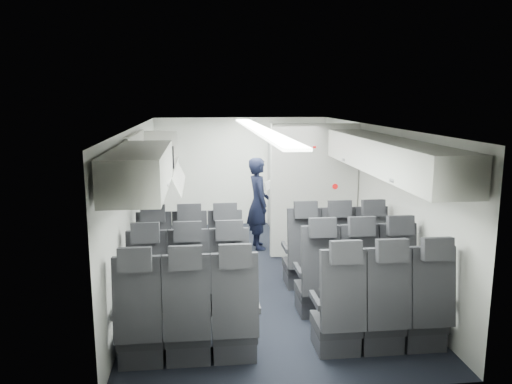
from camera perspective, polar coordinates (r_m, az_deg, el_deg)
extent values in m
cube|color=black|center=(7.38, 0.35, -9.43)|extent=(3.40, 6.00, 0.01)
cube|color=white|center=(6.93, 0.37, 7.52)|extent=(3.40, 6.00, 0.01)
cube|color=silver|center=(10.02, -1.66, 2.36)|extent=(3.40, 0.01, 2.15)
cube|color=silver|center=(4.22, 5.23, -9.66)|extent=(3.40, 0.01, 2.15)
cube|color=silver|center=(7.08, -13.43, -1.49)|extent=(0.01, 6.00, 2.15)
cube|color=silver|center=(7.47, 13.43, -0.86)|extent=(0.01, 6.00, 2.15)
cube|color=white|center=(6.94, 0.37, 7.19)|extent=(0.25, 5.52, 0.03)
cube|color=#28272B|center=(6.84, -11.23, -8.85)|extent=(0.44, 0.46, 0.12)
cube|color=#2D2D33|center=(6.90, -11.18, -10.10)|extent=(0.42, 0.42, 0.22)
cube|color=#28272B|center=(6.50, -11.53, -5.76)|extent=(0.44, 0.20, 0.80)
cube|color=#28272B|center=(6.35, -11.70, -2.43)|extent=(0.30, 0.12, 0.23)
cube|color=#2D2D33|center=(6.75, -13.21, -6.71)|extent=(0.05, 0.40, 0.06)
cube|color=#2D2D33|center=(6.71, -9.45, -6.67)|extent=(0.05, 0.40, 0.06)
cube|color=#28272B|center=(6.82, -7.41, -8.80)|extent=(0.44, 0.46, 0.12)
cube|color=#2D2D33|center=(6.87, -7.38, -10.06)|extent=(0.42, 0.42, 0.22)
cube|color=#28272B|center=(6.47, -7.54, -5.70)|extent=(0.44, 0.20, 0.80)
cube|color=#28272B|center=(6.32, -7.63, -2.35)|extent=(0.30, 0.12, 0.23)
cube|color=#2D2D33|center=(6.71, -9.36, -6.66)|extent=(0.05, 0.40, 0.06)
cube|color=#2D2D33|center=(6.70, -5.58, -6.60)|extent=(0.05, 0.40, 0.06)
cube|color=#28272B|center=(6.82, -3.59, -8.72)|extent=(0.44, 0.46, 0.12)
cube|color=#2D2D33|center=(6.88, -3.57, -9.97)|extent=(0.42, 0.42, 0.22)
cube|color=#28272B|center=(6.47, -3.53, -5.61)|extent=(0.44, 0.20, 0.80)
cube|color=#28272B|center=(6.32, -3.55, -2.26)|extent=(0.30, 0.12, 0.23)
cube|color=#2D2D33|center=(6.70, -5.49, -6.59)|extent=(0.05, 0.40, 0.06)
cube|color=#2D2D33|center=(6.72, -1.72, -6.49)|extent=(0.05, 0.40, 0.06)
cube|color=#28272B|center=(6.95, 5.11, -8.38)|extent=(0.44, 0.46, 0.12)
cube|color=#2D2D33|center=(7.00, 5.08, -9.62)|extent=(0.42, 0.42, 0.22)
cube|color=#28272B|center=(6.60, 5.55, -5.31)|extent=(0.44, 0.20, 0.80)
cube|color=#28272B|center=(6.46, 5.71, -2.02)|extent=(0.30, 0.12, 0.23)
cube|color=#2D2D33|center=(6.79, 3.37, -6.32)|extent=(0.05, 0.40, 0.06)
cube|color=#2D2D33|center=(6.88, 7.00, -6.16)|extent=(0.05, 0.40, 0.06)
cube|color=#28272B|center=(7.05, 8.73, -8.18)|extent=(0.44, 0.46, 0.12)
cube|color=#2D2D33|center=(7.10, 8.69, -9.40)|extent=(0.42, 0.42, 0.22)
cube|color=#28272B|center=(6.71, 9.33, -5.15)|extent=(0.44, 0.20, 0.80)
cube|color=#28272B|center=(6.57, 9.55, -1.91)|extent=(0.30, 0.12, 0.23)
cube|color=#2D2D33|center=(6.88, 7.08, -6.16)|extent=(0.05, 0.40, 0.06)
cube|color=#2D2D33|center=(6.99, 10.61, -5.98)|extent=(0.05, 0.40, 0.06)
cube|color=#28272B|center=(7.17, 12.24, -7.96)|extent=(0.44, 0.46, 0.12)
cube|color=#2D2D33|center=(7.23, 12.19, -9.16)|extent=(0.42, 0.42, 0.22)
cube|color=#28272B|center=(6.84, 12.97, -4.97)|extent=(0.44, 0.20, 0.80)
cube|color=#28272B|center=(6.70, 13.26, -1.79)|extent=(0.30, 0.12, 0.23)
cube|color=#2D2D33|center=(7.00, 10.69, -5.98)|extent=(0.05, 0.40, 0.06)
cube|color=#2D2D33|center=(7.14, 14.09, -5.79)|extent=(0.05, 0.40, 0.06)
cube|color=#28272B|center=(6.01, -11.93, -11.73)|extent=(0.44, 0.46, 0.12)
cube|color=#2D2D33|center=(6.07, -11.87, -13.13)|extent=(0.42, 0.42, 0.22)
cube|color=#28272B|center=(5.64, -12.32, -8.36)|extent=(0.44, 0.20, 0.80)
cube|color=#28272B|center=(5.48, -12.54, -4.57)|extent=(0.30, 0.12, 0.23)
cube|color=#2D2D33|center=(5.90, -14.22, -9.32)|extent=(0.05, 0.40, 0.06)
cube|color=#2D2D33|center=(5.86, -9.90, -9.30)|extent=(0.05, 0.40, 0.06)
cube|color=#28272B|center=(5.98, -7.54, -11.69)|extent=(0.44, 0.46, 0.12)
cube|color=#2D2D33|center=(6.04, -7.50, -13.10)|extent=(0.42, 0.42, 0.22)
cube|color=#28272B|center=(5.61, -7.70, -8.31)|extent=(0.44, 0.20, 0.80)
cube|color=#28272B|center=(5.45, -7.81, -4.50)|extent=(0.30, 0.12, 0.23)
cube|color=#2D2D33|center=(5.86, -9.80, -9.30)|extent=(0.05, 0.40, 0.06)
cube|color=#2D2D33|center=(5.85, -5.43, -9.23)|extent=(0.05, 0.40, 0.06)
cube|color=#28272B|center=(5.98, -3.14, -11.59)|extent=(0.44, 0.46, 0.12)
cube|color=#2D2D33|center=(6.05, -3.13, -12.99)|extent=(0.42, 0.42, 0.22)
cube|color=#28272B|center=(5.62, -3.06, -8.20)|extent=(0.44, 0.20, 0.80)
cube|color=#28272B|center=(5.45, -3.07, -4.39)|extent=(0.30, 0.12, 0.23)
cube|color=#2D2D33|center=(5.85, -5.33, -9.23)|extent=(0.05, 0.40, 0.06)
cube|color=#2D2D33|center=(5.87, -0.98, -9.10)|extent=(0.05, 0.40, 0.06)
cube|color=#28272B|center=(6.12, 6.81, -11.11)|extent=(0.44, 0.46, 0.12)
cube|color=#2D2D33|center=(6.18, 6.77, -12.49)|extent=(0.42, 0.42, 0.22)
cube|color=#28272B|center=(5.77, 7.41, -7.77)|extent=(0.44, 0.20, 0.80)
cube|color=#28272B|center=(5.61, 7.63, -4.05)|extent=(0.30, 0.12, 0.23)
cube|color=#2D2D33|center=(5.95, 4.85, -8.85)|extent=(0.05, 0.40, 0.06)
cube|color=#2D2D33|center=(6.05, 8.99, -8.62)|extent=(0.05, 0.40, 0.06)
cube|color=#28272B|center=(6.24, 10.91, -10.82)|extent=(0.44, 0.46, 0.12)
cube|color=#2D2D33|center=(6.30, 10.86, -12.17)|extent=(0.42, 0.42, 0.22)
cube|color=#28272B|center=(5.89, 11.70, -7.51)|extent=(0.44, 0.20, 0.80)
cube|color=#28272B|center=(5.73, 12.01, -3.87)|extent=(0.30, 0.12, 0.23)
cube|color=#2D2D33|center=(6.05, 9.08, -8.61)|extent=(0.05, 0.40, 0.06)
cube|color=#2D2D33|center=(6.18, 13.05, -8.34)|extent=(0.05, 0.40, 0.06)
cube|color=#28272B|center=(6.38, 14.84, -10.49)|extent=(0.44, 0.46, 0.12)
cube|color=#2D2D33|center=(6.44, 14.77, -11.82)|extent=(0.42, 0.42, 0.22)
cube|color=#28272B|center=(6.04, 15.80, -7.23)|extent=(0.44, 0.20, 0.80)
cube|color=#28272B|center=(5.89, 16.18, -3.67)|extent=(0.30, 0.12, 0.23)
cube|color=#2D2D33|center=(6.18, 13.14, -8.34)|extent=(0.05, 0.40, 0.06)
cube|color=#2D2D33|center=(6.34, 16.93, -8.04)|extent=(0.05, 0.40, 0.06)
cube|color=#28272B|center=(5.19, -12.88, -15.53)|extent=(0.44, 0.46, 0.12)
cube|color=#2D2D33|center=(5.26, -12.81, -17.09)|extent=(0.42, 0.42, 0.22)
cube|color=#28272B|center=(4.81, -13.40, -11.87)|extent=(0.44, 0.20, 0.80)
cube|color=#28272B|center=(4.62, -13.70, -7.52)|extent=(0.30, 0.12, 0.23)
cube|color=#2D2D33|center=(5.08, -15.59, -12.80)|extent=(0.05, 0.40, 0.06)
cube|color=#2D2D33|center=(5.02, -10.50, -12.82)|extent=(0.05, 0.40, 0.06)
cube|color=#28272B|center=(5.16, -7.72, -15.52)|extent=(0.44, 0.46, 0.12)
cube|color=#2D2D33|center=(5.23, -7.68, -17.09)|extent=(0.42, 0.42, 0.22)
cube|color=#28272B|center=(4.77, -7.92, -11.84)|extent=(0.44, 0.20, 0.80)
cube|color=#28272B|center=(4.58, -8.06, -7.46)|extent=(0.30, 0.12, 0.23)
cube|color=#2D2D33|center=(5.02, -10.39, -12.82)|extent=(0.05, 0.40, 0.06)
cube|color=#2D2D33|center=(5.01, -5.23, -12.75)|extent=(0.05, 0.40, 0.06)
cube|color=#28272B|center=(5.16, -2.54, -15.39)|extent=(0.44, 0.46, 0.12)
cube|color=#2D2D33|center=(5.24, -2.53, -16.96)|extent=(0.42, 0.42, 0.22)
cube|color=#28272B|center=(4.78, -2.40, -11.71)|extent=(0.44, 0.20, 0.80)
cube|color=#28272B|center=(4.59, -2.40, -7.33)|extent=(0.30, 0.12, 0.23)
cube|color=#2D2D33|center=(5.01, -5.12, -12.75)|extent=(0.05, 0.40, 0.06)
cube|color=#2D2D33|center=(5.04, 0.02, -12.57)|extent=(0.05, 0.40, 0.06)
cube|color=#28272B|center=(5.33, 9.08, -14.67)|extent=(0.44, 0.46, 0.12)
cube|color=#2D2D33|center=(5.40, 9.02, -16.20)|extent=(0.42, 0.42, 0.22)
cube|color=#28272B|center=(4.95, 9.92, -11.03)|extent=(0.44, 0.20, 0.80)
cube|color=#28272B|center=(4.77, 10.24, -6.79)|extent=(0.30, 0.12, 0.23)
cube|color=#2D2D33|center=(5.13, 6.84, -12.19)|extent=(0.05, 0.40, 0.06)
cube|color=#2D2D33|center=(5.25, 11.62, -11.82)|extent=(0.05, 0.40, 0.06)
cube|color=#28272B|center=(5.46, 13.78, -14.21)|extent=(0.44, 0.46, 0.12)
cube|color=#2D2D33|center=(5.53, 13.70, -15.71)|extent=(0.42, 0.42, 0.22)
cube|color=#28272B|center=(5.09, 14.87, -10.62)|extent=(0.44, 0.20, 0.80)
cube|color=#28272B|center=(4.92, 15.31, -6.47)|extent=(0.30, 0.12, 0.23)
cube|color=#2D2D33|center=(5.25, 11.73, -11.81)|extent=(0.05, 0.40, 0.06)
cube|color=#2D2D33|center=(5.40, 16.27, -11.38)|extent=(0.05, 0.40, 0.06)
cube|color=#28272B|center=(5.62, 18.22, -13.68)|extent=(0.44, 0.46, 0.12)
cube|color=#2D2D33|center=(5.69, 18.12, -15.16)|extent=(0.42, 0.42, 0.22)
cube|color=#28272B|center=(5.27, 19.51, -10.15)|extent=(0.44, 0.20, 0.80)
cube|color=#28272B|center=(5.10, 20.04, -6.14)|extent=(0.30, 0.12, 0.23)
cube|color=#2D2D33|center=(5.40, 16.36, -11.37)|extent=(0.05, 0.40, 0.06)
cube|color=#2D2D33|center=(5.58, 20.61, -10.90)|extent=(0.05, 0.40, 0.06)
cube|color=white|center=(4.96, -13.11, 2.54)|extent=(0.52, 1.80, 0.40)
cylinder|color=slate|center=(4.96, -10.16, 0.78)|extent=(0.04, 0.10, 0.04)
cube|color=#9E9E93|center=(6.71, -11.35, 2.99)|extent=(0.52, 1.70, 0.04)
cube|color=white|center=(6.71, -13.63, 4.62)|extent=(0.06, 1.70, 0.44)
cube|color=white|center=(5.86, -12.10, 3.83)|extent=(0.52, 0.04, 0.40)
cube|color=white|center=(7.51, -10.88, 5.36)|extent=(0.52, 0.04, 0.40)
cube|color=white|center=(6.71, -9.19, 2.11)|extent=(0.21, 1.61, 0.38)
cube|color=white|center=(5.40, 17.93, 2.96)|extent=(0.52, 1.80, 0.40)
cylinder|color=slate|center=(5.32, 15.37, 1.25)|extent=(0.04, 0.10, 0.04)
cube|color=white|center=(7.02, 12.08, 4.95)|extent=(0.52, 1.70, 0.40)
cylinder|color=slate|center=(6.96, 10.08, 3.65)|extent=(0.04, 0.10, 0.04)
cube|color=white|center=(8.02, 6.65, 0.15)|extent=(1.40, 0.12, 2.13)
cube|color=white|center=(7.82, 5.96, 5.12)|extent=(0.24, 0.01, 0.10)
cube|color=red|center=(7.80, 5.61, 5.11)|extent=(0.13, 0.01, 0.04)
cube|color=red|center=(7.83, 6.69, 5.11)|extent=(0.05, 0.01, 0.03)
cylinder|color=white|center=(8.02, 9.01, 0.64)|extent=(0.11, 0.01, 0.11)
cylinder|color=red|center=(8.01, 9.02, 0.63)|extent=(0.09, 0.01, 0.09)
cube|color=#939399|center=(9.89, 3.97, 1.49)|extent=(0.85, 0.50, 1.90)
cube|color=#3F3F42|center=(9.72, 4.21, -1.38)|extent=(0.80, 0.01, 0.02)
cube|color=#3F3F42|center=(9.62, 4.26, 1.53)|extent=(0.80, 0.01, 0.02)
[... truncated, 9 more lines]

